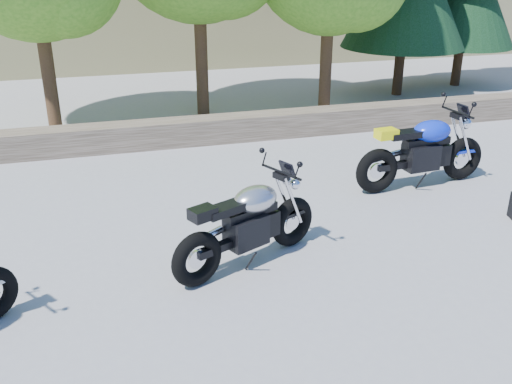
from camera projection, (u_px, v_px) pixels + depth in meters
ground at (263, 287)px, 6.51m from camera, size 90.00×90.00×0.00m
stone_wall at (184, 132)px, 11.29m from camera, size 22.00×0.55×0.50m
silver_bike at (248, 224)px, 6.81m from camera, size 2.03×1.07×1.08m
blue_bike at (423, 152)px, 9.13m from camera, size 2.38×0.75×1.19m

